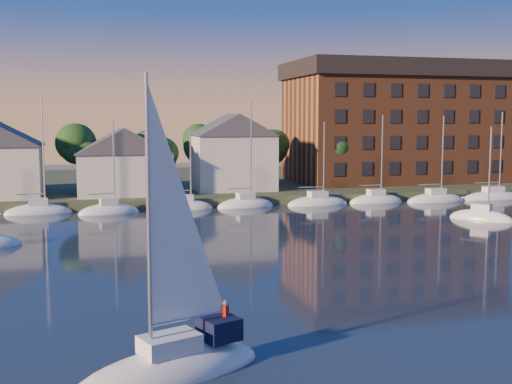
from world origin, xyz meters
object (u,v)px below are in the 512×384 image
object	(u,v)px
clubhouse_east	(233,151)
condo_block	(395,122)
clubhouse_centre	(124,160)
hero_sailboat	(173,361)
drifting_sailboat_right	(481,219)

from	to	relation	value
clubhouse_east	condo_block	world-z (taller)	condo_block
clubhouse_centre	clubhouse_east	world-z (taller)	clubhouse_east
condo_block	hero_sailboat	xyz separation A→B (m)	(-41.48, -62.67, -9.24)
hero_sailboat	clubhouse_centre	bearing A→B (deg)	-112.05
clubhouse_centre	condo_block	distance (m)	41.05
clubhouse_centre	clubhouse_east	bearing A→B (deg)	8.13
clubhouse_centre	condo_block	xyz separation A→B (m)	(40.00, 7.95, 4.66)
drifting_sailboat_right	clubhouse_east	bearing A→B (deg)	178.69
drifting_sailboat_right	clubhouse_centre	bearing A→B (deg)	-163.90
clubhouse_centre	condo_block	size ratio (longest dim) A/B	0.37
clubhouse_east	condo_block	bearing A→B (deg)	12.89
clubhouse_east	hero_sailboat	bearing A→B (deg)	-105.26
clubhouse_east	drifting_sailboat_right	bearing A→B (deg)	-52.14
hero_sailboat	drifting_sailboat_right	size ratio (longest dim) A/B	1.22
clubhouse_centre	drifting_sailboat_right	distance (m)	41.36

